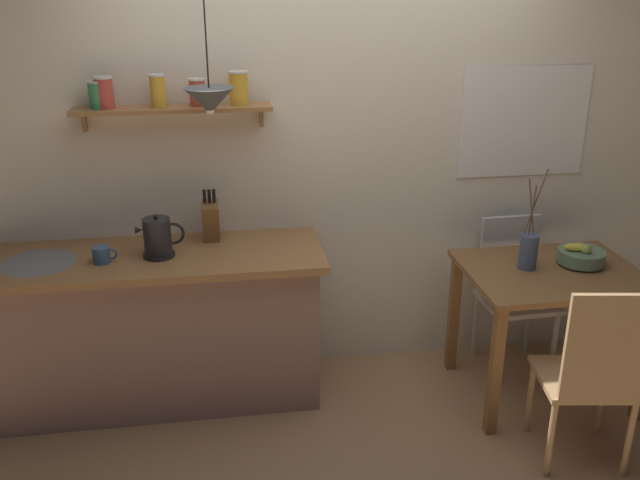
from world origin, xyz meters
name	(u,v)px	position (x,y,z in m)	size (l,w,h in m)	color
ground_plane	(344,413)	(0.00, 0.00, 0.00)	(14.00, 14.00, 0.00)	#A87F56
back_wall	(362,148)	(0.20, 0.65, 1.35)	(6.80, 0.11, 2.70)	silver
kitchen_counter	(158,327)	(-1.00, 0.32, 0.46)	(1.83, 0.63, 0.90)	gray
wall_shelf	(167,99)	(-0.86, 0.49, 1.69)	(1.03, 0.20, 0.31)	#9E6B3D
dining_table	(550,291)	(1.16, 0.05, 0.65)	(0.95, 0.75, 0.78)	brown
dining_chair_near	(593,371)	(1.08, -0.59, 0.54)	(0.49, 0.47, 0.99)	tan
dining_chair_far	(513,285)	(1.12, 0.42, 0.52)	(0.44, 0.40, 0.93)	silver
fruit_bowl	(581,256)	(1.34, 0.10, 0.83)	(0.26, 0.26, 0.13)	slate
twig_vase	(528,250)	(1.03, 0.09, 0.88)	(0.11, 0.10, 0.56)	#475675
electric_kettle	(158,238)	(-0.95, 0.27, 1.00)	(0.25, 0.17, 0.23)	black
knife_block	(211,220)	(-0.68, 0.46, 1.02)	(0.09, 0.16, 0.31)	brown
coffee_mug_by_sink	(102,255)	(-1.24, 0.23, 0.94)	(0.13, 0.09, 0.09)	#3D5B89
pendant_lamp	(210,101)	(-0.65, 0.23, 1.71)	(0.25, 0.25, 0.65)	black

